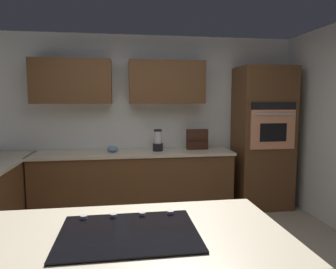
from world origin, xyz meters
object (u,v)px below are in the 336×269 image
at_px(blender, 158,142).
at_px(mixing_bowl, 113,149).
at_px(wall_oven, 263,138).
at_px(spice_rack, 197,139).
at_px(cooktop, 129,232).

height_order(blender, mixing_bowl, blender).
height_order(wall_oven, mixing_bowl, wall_oven).
distance_m(wall_oven, spice_rack, 1.00).
relative_size(blender, spice_rack, 1.00).
bearing_deg(wall_oven, spice_rack, -4.80).
relative_size(cooktop, spice_rack, 2.42).
distance_m(blender, mixing_bowl, 0.66).
xyz_separation_m(wall_oven, spice_rack, (1.00, -0.08, -0.01)).
height_order(wall_oven, blender, wall_oven).
relative_size(mixing_bowl, spice_rack, 0.52).
bearing_deg(cooktop, mixing_bowl, -86.28).
height_order(cooktop, blender, blender).
bearing_deg(spice_rack, cooktop, 68.87).
bearing_deg(blender, mixing_bowl, -0.00).
bearing_deg(blender, cooktop, 80.12).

